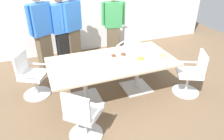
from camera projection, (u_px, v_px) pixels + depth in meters
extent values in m
cube|color=brown|center=(112.00, 93.00, 4.44)|extent=(10.00, 10.00, 0.01)
cube|color=white|center=(80.00, 1.00, 5.71)|extent=(8.00, 0.10, 2.80)
cube|color=#CCB793|center=(112.00, 62.00, 4.08)|extent=(2.40, 1.20, 0.04)
cube|color=silver|center=(86.00, 98.00, 4.27)|extent=(0.56, 0.56, 0.02)
cylinder|color=silver|center=(85.00, 83.00, 4.09)|extent=(0.09, 0.09, 0.69)
cube|color=silver|center=(136.00, 87.00, 4.61)|extent=(0.56, 0.56, 0.02)
cylinder|color=silver|center=(137.00, 73.00, 4.43)|extent=(0.09, 0.09, 0.69)
cylinder|color=silver|center=(128.00, 66.00, 5.43)|extent=(0.76, 0.76, 0.02)
cylinder|color=silver|center=(129.00, 59.00, 5.33)|extent=(0.05, 0.05, 0.41)
cube|color=white|center=(129.00, 50.00, 5.21)|extent=(0.65, 0.65, 0.06)
cube|color=white|center=(133.00, 38.00, 5.25)|extent=(0.31, 0.36, 0.42)
cube|color=silver|center=(139.00, 48.00, 5.05)|extent=(0.30, 0.26, 0.02)
cube|color=silver|center=(120.00, 44.00, 5.25)|extent=(0.30, 0.26, 0.02)
cylinder|color=silver|center=(38.00, 94.00, 4.40)|extent=(0.73, 0.73, 0.02)
cylinder|color=silver|center=(36.00, 85.00, 4.29)|extent=(0.05, 0.05, 0.41)
cube|color=white|center=(34.00, 75.00, 4.18)|extent=(0.63, 0.63, 0.06)
cube|color=white|center=(21.00, 63.00, 4.09)|extent=(0.25, 0.40, 0.42)
cube|color=silver|center=(38.00, 64.00, 4.33)|extent=(0.34, 0.20, 0.02)
cube|color=silver|center=(26.00, 76.00, 3.91)|extent=(0.34, 0.20, 0.02)
cylinder|color=silver|center=(86.00, 134.00, 3.44)|extent=(0.76, 0.76, 0.02)
cylinder|color=silver|center=(85.00, 124.00, 3.34)|extent=(0.05, 0.05, 0.41)
cube|color=white|center=(84.00, 113.00, 3.22)|extent=(0.65, 0.65, 0.06)
cube|color=white|center=(76.00, 108.00, 2.93)|extent=(0.35, 0.32, 0.42)
cube|color=silver|center=(70.00, 102.00, 3.24)|extent=(0.27, 0.29, 0.02)
cube|color=silver|center=(99.00, 110.00, 3.08)|extent=(0.27, 0.29, 0.02)
cylinder|color=silver|center=(185.00, 91.00, 4.47)|extent=(0.72, 0.72, 0.02)
cylinder|color=silver|center=(187.00, 83.00, 4.37)|extent=(0.05, 0.05, 0.41)
cube|color=white|center=(189.00, 73.00, 4.25)|extent=(0.62, 0.62, 0.06)
cube|color=white|center=(202.00, 63.00, 4.12)|extent=(0.23, 0.41, 0.42)
cube|color=silver|center=(193.00, 74.00, 3.98)|extent=(0.34, 0.19, 0.02)
cube|color=silver|center=(187.00, 62.00, 4.41)|extent=(0.34, 0.19, 0.02)
cube|color=brown|center=(45.00, 52.00, 5.14)|extent=(0.38, 0.33, 0.89)
cube|color=blue|center=(40.00, 20.00, 4.75)|extent=(0.49, 0.41, 0.70)
cylinder|color=blue|center=(50.00, 16.00, 4.91)|extent=(0.11, 0.11, 0.63)
cylinder|color=blue|center=(29.00, 21.00, 4.56)|extent=(0.11, 0.11, 0.63)
cube|color=black|center=(64.00, 48.00, 5.40)|extent=(0.36, 0.28, 0.85)
cube|color=blue|center=(61.00, 18.00, 5.02)|extent=(0.48, 0.33, 0.67)
cylinder|color=blue|center=(71.00, 15.00, 5.14)|extent=(0.10, 0.10, 0.60)
cylinder|color=blue|center=(50.00, 19.00, 4.87)|extent=(0.10, 0.10, 0.60)
cube|color=brown|center=(74.00, 46.00, 5.50)|extent=(0.38, 0.32, 0.86)
cube|color=blue|center=(71.00, 16.00, 5.12)|extent=(0.49, 0.39, 0.68)
cylinder|color=blue|center=(80.00, 13.00, 5.28)|extent=(0.11, 0.11, 0.62)
cylinder|color=blue|center=(62.00, 17.00, 4.94)|extent=(0.11, 0.11, 0.62)
cube|color=brown|center=(113.00, 42.00, 5.83)|extent=(0.36, 0.27, 0.82)
cube|color=#388C4C|center=(113.00, 15.00, 5.47)|extent=(0.48, 0.31, 0.65)
cylinder|color=#388C4C|center=(124.00, 13.00, 5.49)|extent=(0.10, 0.10, 0.58)
cylinder|color=#388C4C|center=(103.00, 14.00, 5.43)|extent=(0.10, 0.10, 0.58)
cylinder|color=white|center=(140.00, 61.00, 4.00)|extent=(0.17, 0.17, 0.08)
ellipsoid|color=#AD702D|center=(141.00, 59.00, 3.98)|extent=(0.15, 0.15, 0.07)
cylinder|color=beige|center=(162.00, 57.00, 4.16)|extent=(0.18, 0.18, 0.06)
ellipsoid|color=tan|center=(162.00, 56.00, 4.14)|extent=(0.16, 0.16, 0.05)
cylinder|color=white|center=(117.00, 54.00, 4.32)|extent=(0.36, 0.36, 0.01)
torus|color=pink|center=(123.00, 52.00, 4.36)|extent=(0.11, 0.11, 0.03)
torus|color=tan|center=(120.00, 51.00, 4.40)|extent=(0.11, 0.11, 0.03)
torus|color=white|center=(114.00, 51.00, 4.40)|extent=(0.11, 0.11, 0.03)
torus|color=pink|center=(111.00, 52.00, 4.34)|extent=(0.11, 0.11, 0.03)
torus|color=pink|center=(111.00, 54.00, 4.29)|extent=(0.11, 0.11, 0.03)
torus|color=brown|center=(114.00, 56.00, 4.21)|extent=(0.11, 0.11, 0.03)
torus|color=white|center=(118.00, 56.00, 4.19)|extent=(0.11, 0.11, 0.03)
torus|color=brown|center=(123.00, 54.00, 4.27)|extent=(0.11, 0.11, 0.03)
cylinder|color=white|center=(73.00, 70.00, 3.77)|extent=(0.23, 0.23, 0.01)
cylinder|color=silver|center=(73.00, 69.00, 3.76)|extent=(0.23, 0.23, 0.01)
cylinder|color=white|center=(73.00, 69.00, 3.76)|extent=(0.23, 0.23, 0.01)
cylinder|color=silver|center=(73.00, 69.00, 3.76)|extent=(0.23, 0.23, 0.01)
cylinder|color=white|center=(73.00, 69.00, 3.75)|extent=(0.23, 0.23, 0.01)
cube|color=white|center=(104.00, 73.00, 3.62)|extent=(0.19, 0.19, 0.06)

